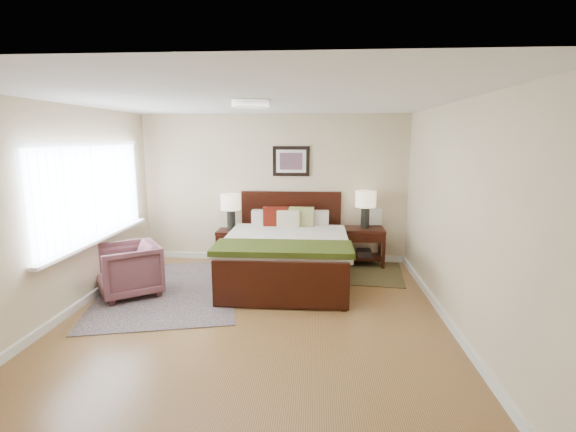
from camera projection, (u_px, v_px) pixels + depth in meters
The scene contains 17 objects.
floor at pixel (254, 319), 4.90m from camera, with size 5.00×5.00×0.00m, color olive.
back_wall at pixel (275, 189), 7.13m from camera, with size 4.50×0.04×2.50m, color beige.
front_wall at pixel (181, 299), 2.22m from camera, with size 4.50×0.04×2.50m, color beige.
left_wall at pixel (60, 213), 4.82m from camera, with size 0.04×5.00×2.50m, color beige.
right_wall at pixel (458, 217), 4.52m from camera, with size 0.04×5.00×2.50m, color beige.
ceiling at pixel (250, 100), 4.45m from camera, with size 4.50×5.00×0.02m, color white.
window at pixel (95, 194), 5.48m from camera, with size 0.11×2.72×1.32m.
ceil_fixture at pixel (251, 103), 4.45m from camera, with size 0.44×0.44×0.08m.
bed at pixel (287, 245), 6.17m from camera, with size 1.82×2.21×1.19m.
wall_art at pixel (291, 161), 6.99m from camera, with size 0.62×0.05×0.50m.
nightstand_left at pixel (231, 237), 7.08m from camera, with size 0.47×0.43×0.56m.
nightstand_right at pixel (364, 242), 6.94m from camera, with size 0.64×0.48×0.63m.
lamp_left at pixel (231, 205), 7.00m from camera, with size 0.34×0.34×0.61m.
lamp_right at pixel (366, 202), 6.83m from camera, with size 0.34×0.34×0.61m.
armchair at pixel (129, 270), 5.62m from camera, with size 0.75×0.78×0.71m, color brown.
rug_persian at pixel (167, 290), 5.82m from camera, with size 1.80×2.54×0.01m, color #0D1E43.
rug_navy at pixel (376, 273), 6.56m from camera, with size 0.82×1.23×0.01m, color black.
Camera 1 is at (0.71, -4.56, 2.09)m, focal length 26.00 mm.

